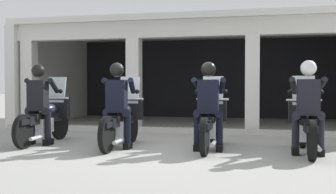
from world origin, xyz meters
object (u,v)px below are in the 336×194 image
object	(u,v)px
motorcycle_far_left	(46,118)
police_officer_far_left	(39,97)
police_officer_center_left	(117,98)
motorcycle_center_left	(122,120)
police_officer_center_right	(208,98)
police_officer_far_right	(308,99)
motorcycle_center_right	(210,122)
motorcycle_far_right	(306,124)

from	to	relation	value
motorcycle_far_left	police_officer_far_left	size ratio (longest dim) A/B	1.29
police_officer_center_left	motorcycle_center_left	bearing A→B (deg)	89.19
police_officer_center_right	police_officer_far_right	xyz separation A→B (m)	(1.67, -0.08, 0.00)
motorcycle_far_left	police_officer_far_right	bearing A→B (deg)	-6.79
police_officer_far_left	police_officer_center_left	world-z (taller)	same
motorcycle_center_right	motorcycle_far_right	size ratio (longest dim) A/B	1.00
motorcycle_far_left	police_officer_center_right	size ratio (longest dim) A/B	1.29
motorcycle_center_left	motorcycle_center_right	world-z (taller)	same
police_officer_far_left	police_officer_center_right	size ratio (longest dim) A/B	1.00
motorcycle_far_left	police_officer_center_right	world-z (taller)	police_officer_center_right
motorcycle_center_left	police_officer_far_right	bearing A→B (deg)	-5.29
police_officer_center_left	motorcycle_far_right	bearing A→B (deg)	4.39
police_officer_far_left	motorcycle_far_right	distance (m)	5.05
police_officer_center_left	police_officer_far_right	bearing A→B (deg)	-0.45
motorcycle_far_right	police_officer_center_right	bearing A→B (deg)	-172.25
motorcycle_center_left	police_officer_far_left	bearing A→B (deg)	-175.45
motorcycle_center_left	police_officer_far_right	distance (m)	3.39
police_officer_far_left	motorcycle_center_left	distance (m)	1.74
police_officer_far_left	police_officer_far_right	world-z (taller)	same
motorcycle_center_right	police_officer_far_right	distance (m)	1.77
police_officer_center_right	police_officer_far_right	bearing A→B (deg)	-7.83
motorcycle_far_left	police_officer_far_left	distance (m)	0.52
motorcycle_center_left	police_officer_center_left	world-z (taller)	police_officer_center_left
police_officer_center_left	police_officer_center_right	world-z (taller)	same
police_officer_far_right	motorcycle_center_right	bearing A→B (deg)	168.57
motorcycle_far_right	motorcycle_far_left	bearing A→B (deg)	179.39
motorcycle_far_right	motorcycle_center_right	bearing A→B (deg)	178.09
police_officer_far_left	police_officer_center_right	xyz separation A→B (m)	(3.35, -0.05, 0.00)
motorcycle_far_left	police_officer_far_right	xyz separation A→B (m)	(5.02, -0.41, 0.44)
motorcycle_center_left	motorcycle_far_right	bearing A→B (deg)	-0.45
motorcycle_center_right	motorcycle_far_right	bearing A→B (deg)	-7.83
motorcycle_far_right	police_officer_far_right	bearing A→B (deg)	-89.41
police_officer_center_left	motorcycle_center_right	world-z (taller)	police_officer_center_left
motorcycle_center_left	motorcycle_far_right	xyz separation A→B (m)	(3.35, 0.01, 0.00)
motorcycle_far_left	motorcycle_center_right	distance (m)	3.35
motorcycle_far_left	motorcycle_center_right	bearing A→B (deg)	-2.91
police_officer_far_left	motorcycle_far_right	xyz separation A→B (m)	(5.02, 0.16, -0.44)
police_officer_center_left	motorcycle_center_right	size ratio (longest dim) A/B	0.78
police_officer_center_right	police_officer_far_right	distance (m)	1.68
police_officer_center_left	police_officer_far_right	world-z (taller)	same
motorcycle_center_left	motorcycle_far_right	distance (m)	3.35
police_officer_far_right	motorcycle_far_left	bearing A→B (deg)	176.16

